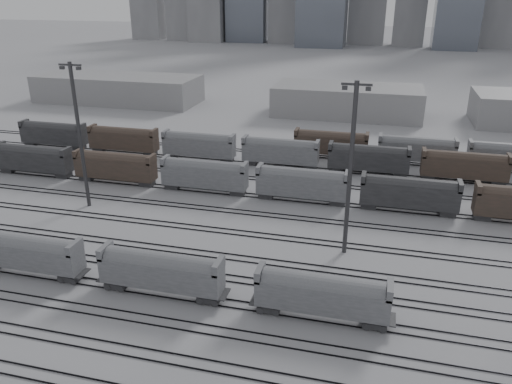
% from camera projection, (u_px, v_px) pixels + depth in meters
% --- Properties ---
extents(ground, '(900.00, 900.00, 0.00)m').
position_uv_depth(ground, '(184.00, 302.00, 56.29)').
color(ground, '#A8A8AD').
rests_on(ground, ground).
extents(tracks, '(220.00, 71.50, 0.16)m').
position_uv_depth(tracks, '(230.00, 233.00, 71.93)').
color(tracks, black).
rests_on(tracks, ground).
extents(hopper_car_a, '(14.15, 2.81, 5.06)m').
position_uv_depth(hopper_car_a, '(27.00, 251.00, 60.76)').
color(hopper_car_a, '#242427').
rests_on(hopper_car_a, ground).
extents(hopper_car_b, '(14.51, 2.88, 5.19)m').
position_uv_depth(hopper_car_b, '(161.00, 270.00, 56.65)').
color(hopper_car_b, '#242427').
rests_on(hopper_car_b, ground).
extents(hopper_car_c, '(14.22, 2.82, 5.08)m').
position_uv_depth(hopper_car_c, '(322.00, 293.00, 52.45)').
color(hopper_car_c, '#242427').
rests_on(hopper_car_c, ground).
extents(light_mast_b, '(3.67, 0.59, 22.92)m').
position_uv_depth(light_mast_b, '(79.00, 133.00, 76.64)').
color(light_mast_b, '#373739').
rests_on(light_mast_b, ground).
extents(light_mast_c, '(3.65, 0.58, 22.84)m').
position_uv_depth(light_mast_c, '(351.00, 167.00, 62.42)').
color(light_mast_c, '#373739').
rests_on(light_mast_c, ground).
extents(bg_string_near, '(151.00, 3.00, 5.60)m').
position_uv_depth(bg_string_near, '(302.00, 185.00, 82.04)').
color(bg_string_near, gray).
rests_on(bg_string_near, ground).
extents(bg_string_mid, '(151.00, 3.00, 5.60)m').
position_uv_depth(bg_string_mid, '(368.00, 160.00, 94.06)').
color(bg_string_mid, '#242427').
rests_on(bg_string_mid, ground).
extents(bg_string_far, '(66.00, 3.00, 5.60)m').
position_uv_depth(bg_string_far, '(462.00, 154.00, 97.19)').
color(bg_string_far, '#4B3930').
rests_on(bg_string_far, ground).
extents(warehouse_left, '(50.00, 18.00, 8.00)m').
position_uv_depth(warehouse_left, '(118.00, 89.00, 153.69)').
color(warehouse_left, gray).
rests_on(warehouse_left, ground).
extents(warehouse_mid, '(40.00, 18.00, 8.00)m').
position_uv_depth(warehouse_mid, '(347.00, 101.00, 137.54)').
color(warehouse_mid, gray).
rests_on(warehouse_mid, ground).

